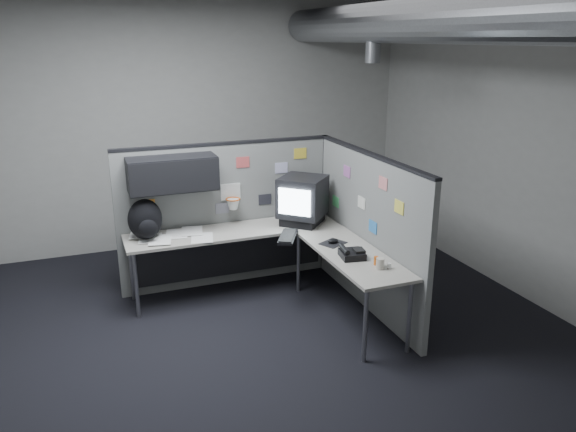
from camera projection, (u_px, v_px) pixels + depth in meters
name	position (u px, v px, depth m)	size (l,w,h in m)	color
room	(331.00, 110.00, 4.97)	(5.62, 5.62, 3.22)	black
partition_back	(213.00, 202.00, 6.12)	(2.44, 0.42, 1.63)	slate
partition_right	(367.00, 231.00, 5.73)	(0.07, 2.23, 1.63)	slate
desk	(264.00, 246.00, 5.90)	(2.31, 2.11, 0.73)	#9F9B90
monitor	(303.00, 200.00, 6.17)	(0.65, 0.65, 0.53)	black
keyboard	(288.00, 237.00, 5.77)	(0.35, 0.46, 0.04)	black
mouse	(333.00, 242.00, 5.63)	(0.30, 0.28, 0.05)	black
phone	(352.00, 253.00, 5.26)	(0.25, 0.27, 0.11)	black
bottles	(381.00, 263.00, 5.05)	(0.13, 0.16, 0.08)	silver
cup	(380.00, 264.00, 5.00)	(0.07, 0.07, 0.10)	#BDB6A7
papers	(170.00, 236.00, 5.83)	(0.86, 0.66, 0.02)	white
backpack	(145.00, 220.00, 5.69)	(0.40, 0.39, 0.42)	black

